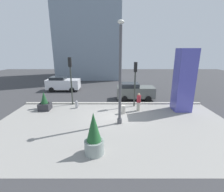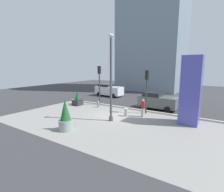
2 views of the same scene
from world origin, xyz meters
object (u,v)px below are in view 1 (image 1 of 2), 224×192
Objects in this scene: traffic_light_corner at (70,74)px; potted_plant_by_pillar at (44,103)px; car_curb_east at (135,91)px; pedestrian_on_sidewalk at (138,101)px; car_far_lane at (63,84)px; art_pillar_blue at (184,81)px; fire_hydrant at (76,104)px; potted_plant_curbside at (94,137)px; lamp_post at (120,77)px; traffic_light_far_side at (135,77)px; concrete_bollard at (123,110)px.

potted_plant_by_pillar is at bearing -144.95° from traffic_light_corner.
car_curb_east is (6.59, 1.82, -2.24)m from traffic_light_corner.
traffic_light_corner reaches higher than pedestrian_on_sidewalk.
pedestrian_on_sidewalk is (9.11, -7.68, -0.03)m from car_far_lane.
potted_plant_by_pillar is 1.03× the size of pedestrian_on_sidewalk.
art_pillar_blue reaches higher than fire_hydrant.
potted_plant_curbside is at bearing -109.37° from car_curb_east.
traffic_light_corner is 7.06m from pedestrian_on_sidewalk.
car_curb_east is 3.62m from pedestrian_on_sidewalk.
lamp_post is 4.15m from pedestrian_on_sidewalk.
traffic_light_corner is at bearing 136.12° from lamp_post.
fire_hydrant is 6.64m from car_curb_east.
lamp_post is 9.72× the size of fire_hydrant.
traffic_light_far_side is (3.15, 7.65, 1.90)m from potted_plant_curbside.
potted_plant_curbside is 7.52m from fire_hydrant.
potted_plant_by_pillar is at bearing -86.55° from car_far_lane.
car_far_lane is (-8.88, 6.40, -1.94)m from traffic_light_far_side.
concrete_bollard is 4.60m from car_curb_east.
potted_plant_by_pillar is 2.32× the size of concrete_bollard.
car_curb_east is at bearing 70.05° from concrete_bollard.
art_pillar_blue is 1.29× the size of traffic_light_far_side.
fire_hydrant is at bearing 139.79° from lamp_post.
pedestrian_on_sidewalk is at bearing -176.67° from art_pillar_blue.
lamp_post reaches higher than car_far_lane.
art_pillar_blue reaches higher than potted_plant_curbside.
concrete_bollard is 6.27m from traffic_light_corner.
car_far_lane is 1.06× the size of car_curb_east.
traffic_light_far_side is at bearing 67.50° from lamp_post.
art_pillar_blue is 10.08m from fire_hydrant.
pedestrian_on_sidewalk is at bearing -40.13° from car_far_lane.
pedestrian_on_sidewalk is (-0.14, -3.61, 0.00)m from car_curb_east.
traffic_light_far_side is at bearing 5.76° from fire_hydrant.
traffic_light_corner is (-0.65, 1.08, 2.81)m from fire_hydrant.
potted_plant_by_pillar is 0.40× the size of car_far_lane.
lamp_post is 3.76m from concrete_bollard.
potted_plant_curbside is at bearing -67.80° from car_far_lane.
car_curb_east reaches higher than pedestrian_on_sidewalk.
traffic_light_far_side is 2.56× the size of pedestrian_on_sidewalk.
traffic_light_far_side reaches higher than potted_plant_curbside.
pedestrian_on_sidewalk is (0.22, -1.28, -1.98)m from traffic_light_far_side.
potted_plant_by_pillar is at bearing -170.70° from fire_hydrant.
traffic_light_far_side is (1.62, 3.91, -0.65)m from lamp_post.
art_pillar_blue is 4.32m from traffic_light_far_side.
lamp_post reaches higher than traffic_light_corner.
pedestrian_on_sidewalk is at bearing -7.00° from fire_hydrant.
traffic_light_corner is 1.08× the size of car_far_lane.
traffic_light_corner is at bearing 153.84° from concrete_bollard.
potted_plant_by_pillar is (-12.63, 0.01, -2.10)m from art_pillar_blue.
pedestrian_on_sidewalk is (6.45, -1.79, -2.24)m from traffic_light_corner.
car_far_lane is at bearing 115.35° from fire_hydrant.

